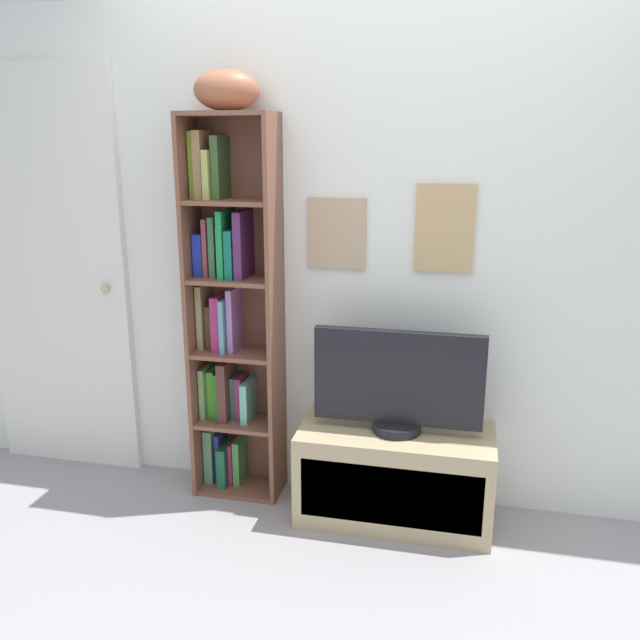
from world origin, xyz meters
name	(u,v)px	position (x,y,z in m)	size (l,w,h in m)	color
back_wall	(377,262)	(0.00, 1.13, 1.16)	(4.80, 0.08, 2.31)	silver
bookshelf	(230,317)	(-0.68, 1.01, 0.89)	(0.42, 0.24, 1.82)	brown
football	(227,90)	(-0.64, 0.98, 1.90)	(0.28, 0.17, 0.17)	#96553A
tv_stand	(395,474)	(0.14, 0.89, 0.22)	(0.88, 0.41, 0.43)	tan
television	(398,383)	(0.14, 0.89, 0.67)	(0.75, 0.22, 0.47)	black
door	(55,277)	(-1.64, 1.08, 1.03)	(0.80, 0.09, 2.06)	silver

